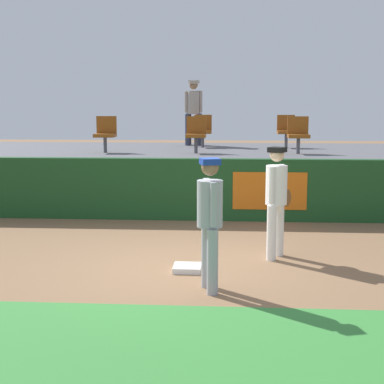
% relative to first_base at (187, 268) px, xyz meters
% --- Properties ---
extents(ground_plane, '(60.00, 60.00, 0.00)m').
position_rel_first_base_xyz_m(ground_plane, '(-0.17, 0.10, -0.04)').
color(ground_plane, '#846042').
extents(grass_foreground_strip, '(18.00, 2.80, 0.01)m').
position_rel_first_base_xyz_m(grass_foreground_strip, '(-0.17, -2.85, -0.04)').
color(grass_foreground_strip, '#388438').
rests_on(grass_foreground_strip, ground_plane).
extents(first_base, '(0.40, 0.40, 0.08)m').
position_rel_first_base_xyz_m(first_base, '(0.00, 0.00, 0.00)').
color(first_base, white).
rests_on(first_base, ground_plane).
extents(player_fielder_home, '(0.50, 0.47, 1.74)m').
position_rel_first_base_xyz_m(player_fielder_home, '(1.33, 0.81, 0.96)').
color(player_fielder_home, white).
rests_on(player_fielder_home, ground_plane).
extents(player_runner_visitor, '(0.40, 0.47, 1.72)m').
position_rel_first_base_xyz_m(player_runner_visitor, '(0.35, -0.86, 0.95)').
color(player_runner_visitor, '#9EA3AD').
rests_on(player_runner_visitor, ground_plane).
extents(field_wall, '(18.00, 0.26, 1.28)m').
position_rel_first_base_xyz_m(field_wall, '(-0.16, 3.69, 0.60)').
color(field_wall, '#19471E').
rests_on(field_wall, ground_plane).
extents(bleacher_platform, '(18.00, 4.80, 1.27)m').
position_rel_first_base_xyz_m(bleacher_platform, '(-0.17, 6.26, 0.60)').
color(bleacher_platform, '#59595E').
rests_on(bleacher_platform, ground_plane).
extents(seat_front_center, '(0.45, 0.44, 0.84)m').
position_rel_first_base_xyz_m(seat_front_center, '(-0.19, 5.13, 1.70)').
color(seat_front_center, '#4C4C51').
rests_on(seat_front_center, bleacher_platform).
extents(seat_back_center, '(0.45, 0.44, 0.84)m').
position_rel_first_base_xyz_m(seat_back_center, '(-0.12, 6.93, 1.70)').
color(seat_back_center, '#4C4C51').
rests_on(seat_back_center, bleacher_platform).
extents(seat_front_right, '(0.48, 0.44, 0.84)m').
position_rel_first_base_xyz_m(seat_front_right, '(2.13, 5.13, 1.70)').
color(seat_front_right, '#4C4C51').
rests_on(seat_front_right, bleacher_platform).
extents(seat_front_left, '(0.47, 0.44, 0.84)m').
position_rel_first_base_xyz_m(seat_front_left, '(-2.29, 5.13, 1.70)').
color(seat_front_left, '#4C4C51').
rests_on(seat_front_left, bleacher_platform).
extents(seat_back_right, '(0.46, 0.44, 0.84)m').
position_rel_first_base_xyz_m(seat_back_right, '(2.03, 6.93, 1.70)').
color(seat_back_right, '#4C4C51').
rests_on(seat_back_right, bleacher_platform).
extents(spectator_hooded, '(0.48, 0.37, 1.73)m').
position_rel_first_base_xyz_m(spectator_hooded, '(-0.41, 7.56, 2.23)').
color(spectator_hooded, '#33384C').
rests_on(spectator_hooded, bleacher_platform).
extents(spectator_capped, '(0.47, 0.42, 1.75)m').
position_rel_first_base_xyz_m(spectator_capped, '(-0.41, 7.79, 2.25)').
color(spectator_capped, '#33384C').
rests_on(spectator_capped, bleacher_platform).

